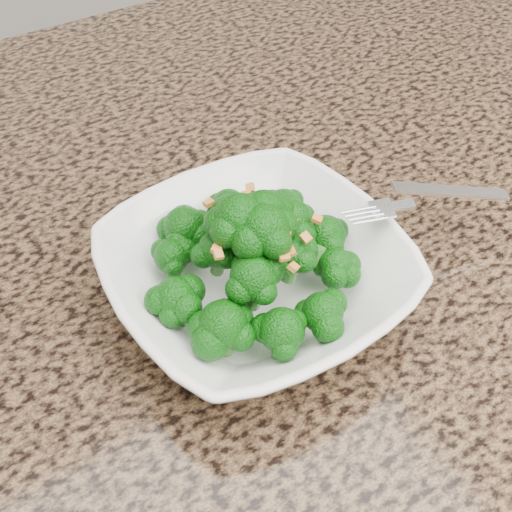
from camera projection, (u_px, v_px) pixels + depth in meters
cabinet at (281, 478)px, 0.91m from camera, size 1.55×0.95×0.87m
granite_counter at (295, 261)px, 0.58m from camera, size 1.64×1.04×0.03m
bowl at (256, 275)px, 0.51m from camera, size 0.24×0.24×0.06m
broccoli_pile at (256, 217)px, 0.47m from camera, size 0.20×0.20×0.07m
garlic_topping at (256, 178)px, 0.44m from camera, size 0.12×0.12×0.01m
fork at (405, 204)px, 0.52m from camera, size 0.18×0.09×0.01m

